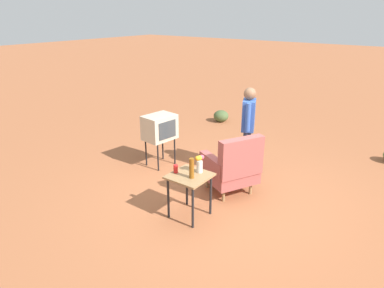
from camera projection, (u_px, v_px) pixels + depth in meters
The scene contains 9 objects.
ground_plane at pixel (226, 195), 5.73m from camera, with size 60.00×60.00×0.00m, color #A05B38.
armchair at pixel (233, 166), 5.62m from camera, with size 1.03×1.04×1.06m.
side_table at pixel (190, 181), 4.96m from camera, with size 0.56×0.56×0.68m.
tv_on_stand at pixel (160, 128), 6.59m from camera, with size 0.65×0.51×1.03m.
person_standing at pixel (248, 126), 6.21m from camera, with size 0.53×0.35×1.64m.
soda_can_red at pixel (176, 169), 4.98m from camera, with size 0.07×0.07×0.12m, color red.
bottle_tall_amber at pixel (192, 168), 4.79m from camera, with size 0.07×0.07×0.30m, color brown.
flower_vase at pixel (200, 163), 4.96m from camera, with size 0.15×0.10×0.27m.
shrub_near at pixel (221, 116), 9.49m from camera, with size 0.41×0.41×0.32m, color #475B33.
Camera 1 is at (4.38, 2.55, 2.89)m, focal length 31.94 mm.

